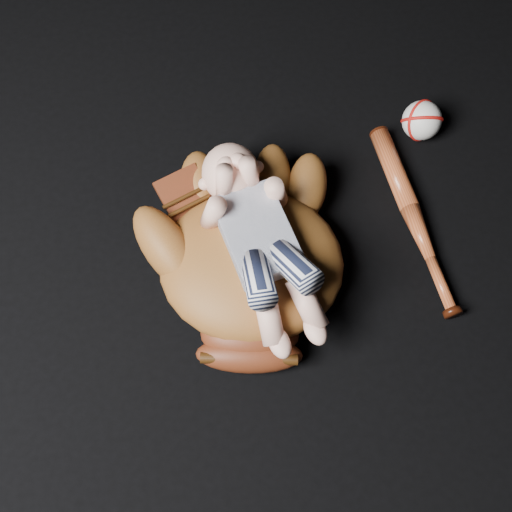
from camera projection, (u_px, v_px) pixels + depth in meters
name	position (u px, v px, depth m)	size (l,w,h in m)	color
baseball_glove	(251.00, 259.00, 1.07)	(0.39, 0.44, 0.14)	brown
newborn_baby	(264.00, 246.00, 1.01)	(0.17, 0.37, 0.15)	#F2B49C
baseball_bat	(414.00, 219.00, 1.16)	(0.04, 0.39, 0.04)	#A84520
baseball	(422.00, 120.00, 1.23)	(0.08, 0.08, 0.08)	white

